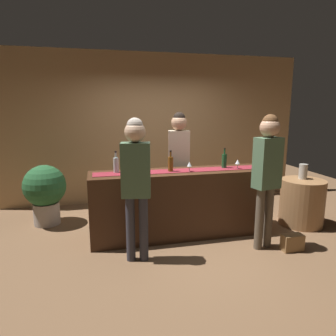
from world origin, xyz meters
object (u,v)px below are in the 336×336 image
object	(u,v)px
wine_bottle_green	(224,161)
handbag	(292,243)
customer_browsing	(136,174)
wine_bottle_clear	(116,165)
customer_sipping	(267,167)
round_side_table	(302,202)
wine_glass_near_customer	(238,162)
wine_bottle_amber	(171,164)
wine_glass_mid_counter	(189,164)
potted_plant_tall	(45,190)
bartender	(179,154)
vase_on_side_table	(303,172)

from	to	relation	value
wine_bottle_green	handbag	world-z (taller)	wine_bottle_green
customer_browsing	wine_bottle_clear	bearing A→B (deg)	115.79
wine_bottle_clear	customer_sipping	world-z (taller)	customer_sipping
round_side_table	wine_glass_near_customer	bearing A→B (deg)	-179.75
wine_bottle_clear	handbag	size ratio (longest dim) A/B	1.08
wine_bottle_clear	wine_bottle_amber	world-z (taller)	same
wine_glass_mid_counter	potted_plant_tall	world-z (taller)	wine_glass_mid_counter
handbag	bartender	bearing A→B (deg)	129.26
wine_bottle_amber	wine_bottle_clear	bearing A→B (deg)	172.41
wine_bottle_amber	customer_browsing	distance (m)	0.83
wine_glass_mid_counter	bartender	world-z (taller)	bartender
round_side_table	potted_plant_tall	world-z (taller)	potted_plant_tall
wine_bottle_green	vase_on_side_table	size ratio (longest dim) A/B	1.26
wine_bottle_clear	vase_on_side_table	xyz separation A→B (m)	(2.94, -0.09, -0.22)
wine_bottle_green	potted_plant_tall	distance (m)	2.86
wine_bottle_green	wine_bottle_clear	bearing A→B (deg)	178.76
round_side_table	handbag	xyz separation A→B (m)	(-0.71, -0.78, -0.26)
wine_glass_near_customer	handbag	size ratio (longest dim) A/B	0.51
wine_bottle_amber	bartender	distance (m)	0.66
customer_browsing	round_side_table	xyz separation A→B (m)	(2.73, 0.56, -0.72)
handbag	customer_sipping	bearing A→B (deg)	151.81
wine_bottle_clear	round_side_table	bearing A→B (deg)	-3.01
vase_on_side_table	wine_bottle_green	bearing A→B (deg)	177.83
wine_glass_near_customer	wine_glass_mid_counter	distance (m)	0.75
customer_sipping	handbag	bearing A→B (deg)	-41.35
wine_bottle_amber	round_side_table	bearing A→B (deg)	-1.40
bartender	customer_browsing	world-z (taller)	bartender
vase_on_side_table	customer_sipping	bearing A→B (deg)	-147.72
wine_bottle_amber	vase_on_side_table	xyz separation A→B (m)	(2.18, 0.02, -0.22)
wine_bottle_green	customer_sipping	world-z (taller)	customer_sipping
wine_bottle_green	customer_browsing	world-z (taller)	customer_browsing
wine_glass_mid_counter	wine_bottle_green	bearing A→B (deg)	13.57
wine_glass_near_customer	wine_glass_mid_counter	world-z (taller)	same
wine_glass_mid_counter	round_side_table	world-z (taller)	wine_glass_mid_counter
wine_bottle_clear	handbag	xyz separation A→B (m)	(2.21, -0.93, -0.97)
wine_glass_near_customer	customer_sipping	bearing A→B (deg)	-78.54
wine_bottle_green	vase_on_side_table	bearing A→B (deg)	-2.17
wine_glass_near_customer	customer_browsing	distance (m)	1.67
wine_bottle_clear	round_side_table	world-z (taller)	wine_bottle_clear
potted_plant_tall	wine_bottle_clear	bearing A→B (deg)	-36.97
customer_browsing	vase_on_side_table	size ratio (longest dim) A/B	7.29
wine_bottle_clear	customer_browsing	xyz separation A→B (m)	(0.18, -0.71, 0.01)
potted_plant_tall	vase_on_side_table	bearing A→B (deg)	-12.64
wine_glass_mid_counter	bartender	size ratio (longest dim) A/B	0.08
wine_glass_near_customer	vase_on_side_table	bearing A→B (deg)	3.53
round_side_table	handbag	world-z (taller)	round_side_table
customer_sipping	wine_glass_near_customer	bearing A→B (deg)	88.29
round_side_table	wine_bottle_amber	bearing A→B (deg)	178.60
wine_bottle_green	potted_plant_tall	xyz separation A→B (m)	(-2.68, 0.85, -0.52)
customer_sipping	round_side_table	bearing A→B (deg)	16.99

